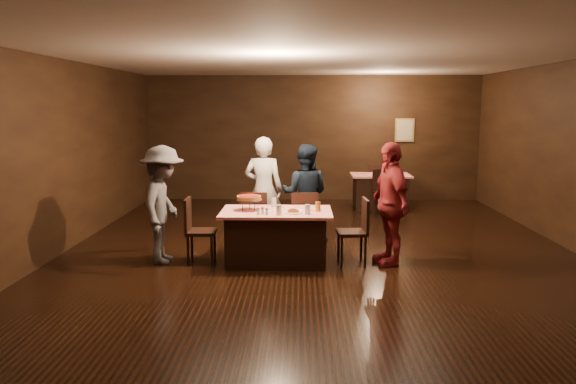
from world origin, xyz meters
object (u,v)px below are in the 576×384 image
(diner_navy_hoodie, at_px, (305,194))
(glass_back, at_px, (274,202))
(main_table, at_px, (276,237))
(chair_end_left, at_px, (201,230))
(back_table, at_px, (380,191))
(plate_empty, at_px, (314,209))
(diner_grey_knit, at_px, (163,204))
(pizza_stand, at_px, (249,198))
(glass_amber, at_px, (318,207))
(chair_far_left, at_px, (253,220))
(glass_front_right, at_px, (308,209))
(diner_white_jacket, at_px, (264,190))
(chair_far_right, at_px, (304,220))
(glass_front_left, at_px, (279,210))
(chair_back_far, at_px, (377,184))
(diner_red_shirt, at_px, (390,204))
(chair_end_right, at_px, (352,231))
(chair_back_near, at_px, (385,192))

(diner_navy_hoodie, xyz_separation_m, glass_back, (-0.47, -0.95, 0.01))
(main_table, height_order, chair_end_left, chair_end_left)
(back_table, xyz_separation_m, plate_empty, (-1.58, -4.27, 0.39))
(diner_grey_knit, relative_size, plate_empty, 6.86)
(pizza_stand, height_order, glass_amber, pizza_stand)
(diner_grey_knit, relative_size, glass_back, 12.25)
(main_table, bearing_deg, chair_far_left, 118.07)
(back_table, xyz_separation_m, glass_front_right, (-1.68, -4.67, 0.46))
(diner_grey_knit, height_order, pizza_stand, diner_grey_knit)
(chair_end_left, xyz_separation_m, diner_white_jacket, (0.83, 1.27, 0.41))
(chair_far_left, distance_m, chair_far_right, 0.80)
(chair_end_left, xyz_separation_m, glass_front_left, (1.15, -0.30, 0.37))
(back_table, bearing_deg, chair_back_far, 90.00)
(chair_end_left, relative_size, glass_front_right, 6.79)
(diner_red_shirt, height_order, glass_front_left, diner_red_shirt)
(chair_end_left, xyz_separation_m, glass_back, (1.05, 0.30, 0.37))
(chair_far_left, height_order, chair_end_right, same)
(chair_far_right, distance_m, diner_grey_knit, 2.22)
(chair_far_left, height_order, plate_empty, chair_far_left)
(diner_white_jacket, height_order, glass_front_right, diner_white_jacket)
(chair_back_far, relative_size, glass_front_right, 6.79)
(glass_front_right, bearing_deg, chair_end_left, 170.84)
(chair_back_near, bearing_deg, diner_white_jacket, -148.61)
(main_table, bearing_deg, glass_front_left, -80.54)
(chair_far_left, relative_size, glass_front_left, 6.79)
(chair_back_far, bearing_deg, pizza_stand, 71.90)
(chair_far_right, xyz_separation_m, diner_grey_knit, (-2.05, -0.75, 0.38))
(glass_front_right, bearing_deg, chair_back_near, 67.10)
(chair_back_near, bearing_deg, diner_red_shirt, -111.73)
(diner_navy_hoodie, bearing_deg, diner_white_jacket, 8.24)
(chair_far_right, distance_m, glass_front_right, 1.07)
(main_table, distance_m, glass_amber, 0.75)
(chair_far_left, distance_m, diner_grey_knit, 1.51)
(glass_back, bearing_deg, glass_front_left, -80.54)
(chair_far_left, relative_size, diner_grey_knit, 0.55)
(glass_front_right, bearing_deg, glass_amber, 53.13)
(diner_grey_knit, bearing_deg, chair_back_far, -36.05)
(pizza_stand, bearing_deg, diner_red_shirt, -1.85)
(diner_white_jacket, height_order, diner_navy_hoodie, diner_white_jacket)
(chair_back_far, relative_size, diner_grey_knit, 0.55)
(chair_back_near, relative_size, diner_red_shirt, 0.54)
(chair_back_far, xyz_separation_m, plate_empty, (-1.58, -4.87, 0.30))
(chair_back_far, bearing_deg, diner_red_shirt, 93.27)
(diner_white_jacket, xyz_separation_m, glass_back, (0.22, -0.97, -0.05))
(chair_far_left, distance_m, glass_front_left, 1.20)
(plate_empty, xyz_separation_m, glass_amber, (0.05, -0.20, 0.06))
(chair_far_right, distance_m, chair_end_left, 1.68)
(back_table, xyz_separation_m, diner_grey_knit, (-3.78, -4.43, 0.47))
(back_table, height_order, chair_back_near, chair_back_near)
(chair_far_right, bearing_deg, main_table, 56.30)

